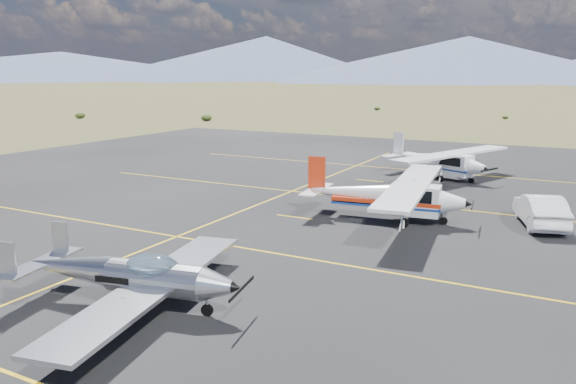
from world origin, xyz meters
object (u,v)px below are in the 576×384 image
Objects in this scene: aircraft_plain at (438,160)px; sedan at (541,210)px; aircraft_low_wing at (132,276)px; aircraft_cessna at (387,194)px.

sedan is at bearing -32.30° from aircraft_plain.
aircraft_plain reaches higher than aircraft_low_wing.
aircraft_cessna reaches higher than aircraft_plain.
aircraft_plain is (3.11, 26.30, 0.24)m from aircraft_low_wing.
aircraft_cessna reaches higher than aircraft_low_wing.
aircraft_cessna is at bearing 1.85° from sedan.
aircraft_cessna is (3.57, 13.76, 0.29)m from aircraft_low_wing.
aircraft_plain reaches higher than sedan.
aircraft_low_wing is 0.90× the size of aircraft_plain.
aircraft_plain is 12.52m from sedan.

